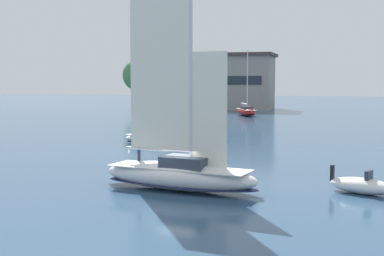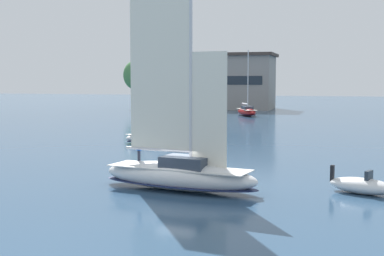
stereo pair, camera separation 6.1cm
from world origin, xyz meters
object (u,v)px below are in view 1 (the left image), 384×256
sailboat_main (179,172)px  sailboat_moored_far_slip (152,136)px  motor_tender (362,185)px  tree_shore_center (134,75)px  sailboat_moored_mid_channel (246,111)px

sailboat_main → sailboat_moored_far_slip: bearing=113.7°
sailboat_moored_far_slip → motor_tender: (21.63, -22.22, -0.17)m
tree_shore_center → sailboat_main: 94.66m
sailboat_main → sailboat_moored_far_slip: (-10.63, 24.18, -0.46)m
sailboat_moored_far_slip → motor_tender: bearing=-45.8°
sailboat_main → sailboat_moored_far_slip: size_ratio=1.46×
sailboat_main → motor_tender: bearing=10.1°
sailboat_main → motor_tender: (11.00, 1.97, -0.63)m
tree_shore_center → motor_tender: 97.92m
sailboat_moored_far_slip → sailboat_main: bearing=-66.3°
tree_shore_center → motor_tender: bearing=-59.9°
sailboat_moored_far_slip → motor_tender: size_ratio=2.27×
motor_tender → tree_shore_center: bearing=120.1°
motor_tender → sailboat_main: bearing=-169.9°
tree_shore_center → sailboat_moored_mid_channel: bearing=-29.6°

